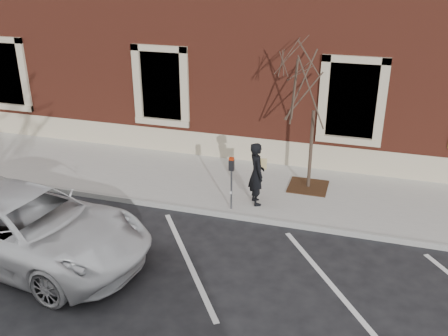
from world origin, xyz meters
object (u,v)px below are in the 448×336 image
(man, at_px, (257,174))
(sapling, at_px, (315,88))
(white_truck, at_px, (28,226))
(parking_meter, at_px, (231,174))

(man, xyz_separation_m, sapling, (1.21, 1.40, 2.05))
(man, distance_m, sapling, 2.76)
(man, xyz_separation_m, white_truck, (-4.29, -3.76, -0.23))
(man, bearing_deg, parking_meter, 105.24)
(man, xyz_separation_m, parking_meter, (-0.54, -0.52, 0.15))
(man, relative_size, sapling, 0.41)
(man, height_order, parking_meter, man)
(parking_meter, bearing_deg, white_truck, -158.92)
(parking_meter, height_order, white_truck, parking_meter)
(man, relative_size, white_truck, 0.30)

